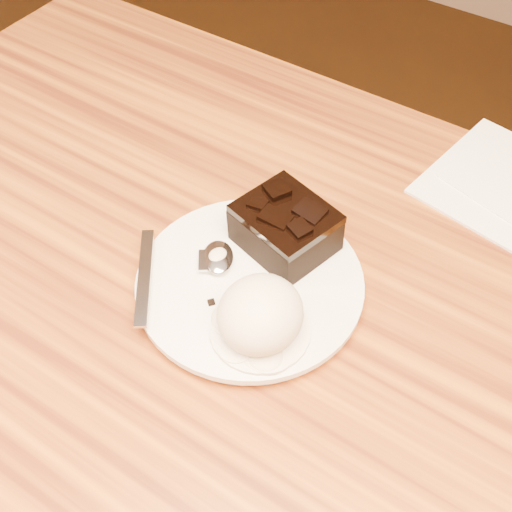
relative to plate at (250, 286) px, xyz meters
The scene contains 8 objects.
plate is the anchor object (origin of this frame).
brownie 0.06m from the plate, 86.87° to the left, with size 0.08×0.07×0.04m, color black.
ice_cream_scoop 0.06m from the plate, 47.06° to the right, with size 0.07×0.07×0.06m, color #F0E9CB.
melt_puddle 0.06m from the plate, 47.06° to the right, with size 0.08×0.08×0.00m, color white.
spoon 0.04m from the plate, behind, with size 0.03×0.16×0.01m, color silver, non-canonical shape.
crumb_a 0.04m from the plate, 108.29° to the right, with size 0.01×0.01×0.00m, color black.
crumb_b 0.08m from the plate, 49.10° to the right, with size 0.01×0.01×0.00m, color black.
crumb_c 0.06m from the plate, 38.36° to the right, with size 0.01×0.00×0.00m, color black.
Camera 1 is at (0.12, -0.22, 1.23)m, focal length 46.32 mm.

